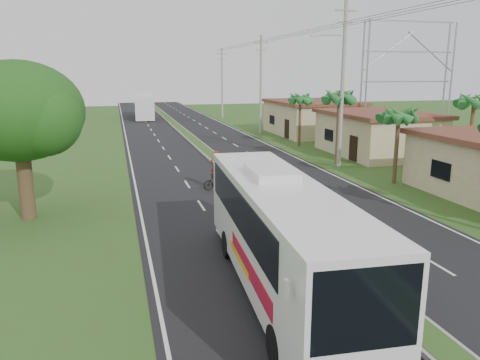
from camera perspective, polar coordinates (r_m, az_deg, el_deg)
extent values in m
plane|color=#38531E|center=(17.16, 13.31, -11.27)|extent=(180.00, 180.00, 0.00)
cube|color=black|center=(35.25, -2.03, 1.64)|extent=(14.00, 160.00, 0.02)
cube|color=gray|center=(35.23, -2.03, 1.77)|extent=(1.20, 160.00, 0.17)
cube|color=#38531E|center=(35.21, -2.03, 1.91)|extent=(0.95, 160.00, 0.02)
cube|color=silver|center=(34.43, -12.97, 1.02)|extent=(0.12, 160.00, 0.01)
cube|color=silver|center=(37.28, 8.07, 2.12)|extent=(0.12, 160.00, 0.01)
cube|color=tan|center=(42.08, 16.32, 5.28)|extent=(7.00, 10.00, 3.35)
cube|color=#59291F|center=(41.89, 16.48, 7.76)|extent=(7.60, 10.60, 0.32)
cube|color=tan|center=(54.46, 8.72, 7.37)|extent=(8.00, 11.00, 3.50)
cube|color=#59291F|center=(54.31, 8.79, 9.38)|extent=(8.60, 11.60, 0.32)
cylinder|color=#473321|center=(31.19, 18.53, 3.75)|extent=(0.26, 0.26, 4.60)
cylinder|color=#473321|center=(36.85, 11.84, 6.10)|extent=(0.26, 0.26, 5.40)
cylinder|color=#473321|center=(45.24, 7.29, 7.12)|extent=(0.26, 0.26, 4.80)
cylinder|color=#473321|center=(38.40, 26.31, 5.15)|extent=(0.26, 0.26, 5.20)
cylinder|color=#473321|center=(24.60, -24.71, 0.19)|extent=(0.70, 0.70, 4.00)
ellipsoid|color=#1F4813|center=(24.17, -25.43, 7.60)|extent=(6.00, 6.00, 4.68)
sphere|color=#1F4813|center=(23.01, -22.85, 6.88)|extent=(3.40, 3.40, 3.40)
cylinder|color=gray|center=(35.59, 12.37, 11.18)|extent=(0.28, 0.28, 12.00)
cube|color=gray|center=(35.83, 12.80, 19.51)|extent=(1.60, 0.12, 0.12)
cube|color=gray|center=(35.74, 12.73, 18.24)|extent=(1.20, 0.10, 0.10)
cube|color=gray|center=(35.14, 10.84, 16.94)|extent=(2.40, 0.10, 0.10)
cylinder|color=gray|center=(54.18, 2.55, 11.45)|extent=(0.28, 0.28, 11.00)
cube|color=gray|center=(54.26, 2.60, 16.42)|extent=(1.60, 0.12, 0.12)
cube|color=gray|center=(54.22, 2.59, 15.58)|extent=(1.20, 0.10, 0.10)
cylinder|color=gray|center=(73.52, -2.20, 11.66)|extent=(0.28, 0.28, 10.50)
cube|color=gray|center=(73.55, -2.23, 15.13)|extent=(1.60, 0.12, 0.12)
cube|color=gray|center=(73.52, -2.22, 14.51)|extent=(1.20, 0.10, 0.10)
cylinder|color=gray|center=(49.74, 15.17, 11.46)|extent=(0.18, 0.18, 12.00)
cylinder|color=gray|center=(55.38, 24.35, 10.89)|extent=(0.18, 0.18, 12.00)
cylinder|color=gray|center=(50.61, 14.60, 11.52)|extent=(0.18, 0.18, 12.00)
cylinder|color=gray|center=(56.16, 23.70, 10.96)|extent=(0.18, 0.18, 12.00)
cube|color=gray|center=(52.81, 19.70, 11.23)|extent=(10.00, 0.14, 0.14)
cube|color=gray|center=(52.84, 19.95, 14.47)|extent=(10.00, 0.14, 0.14)
cube|color=gray|center=(53.05, 20.21, 17.70)|extent=(10.00, 0.14, 0.14)
cube|color=silver|center=(14.89, 4.88, -6.40)|extent=(3.22, 12.08, 3.14)
cube|color=black|center=(15.23, 4.30, -3.22)|extent=(3.12, 9.69, 1.25)
cube|color=black|center=(9.63, 15.07, -14.89)|extent=(2.24, 0.28, 1.76)
cube|color=#AE0E2A|center=(14.06, 6.20, -10.38)|extent=(2.85, 5.32, 0.55)
cube|color=#FFAD15|center=(15.47, 4.50, -9.11)|extent=(2.72, 3.14, 0.25)
cube|color=silver|center=(15.54, 3.78, 0.99)|extent=(1.54, 2.47, 0.28)
cylinder|color=black|center=(11.98, 4.56, -19.52)|extent=(0.38, 1.05, 1.04)
cylinder|color=black|center=(12.70, 14.88, -17.89)|extent=(0.38, 1.05, 1.04)
cylinder|color=black|center=(18.09, -1.50, -7.84)|extent=(0.38, 1.05, 1.04)
cylinder|color=black|center=(18.58, 5.41, -7.32)|extent=(0.38, 1.05, 1.04)
cube|color=white|center=(74.44, -11.61, 8.84)|extent=(3.25, 12.51, 3.45)
cube|color=black|center=(74.92, -11.65, 9.65)|extent=(3.16, 9.28, 1.17)
cube|color=orange|center=(73.42, -11.57, 8.27)|extent=(3.01, 6.05, 0.38)
cylinder|color=black|center=(69.44, -12.48, 7.38)|extent=(0.37, 1.05, 1.03)
cylinder|color=black|center=(69.48, -10.51, 7.47)|extent=(0.37, 1.05, 1.03)
cylinder|color=black|center=(79.11, -12.49, 8.03)|extent=(0.37, 1.05, 1.03)
cylinder|color=black|center=(79.14, -10.75, 8.11)|extent=(0.37, 1.05, 1.03)
imported|color=black|center=(28.29, -2.95, -0.22)|extent=(1.69, 0.79, 0.98)
imported|color=maroon|center=(28.08, -2.97, 1.73)|extent=(0.75, 0.57, 1.85)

